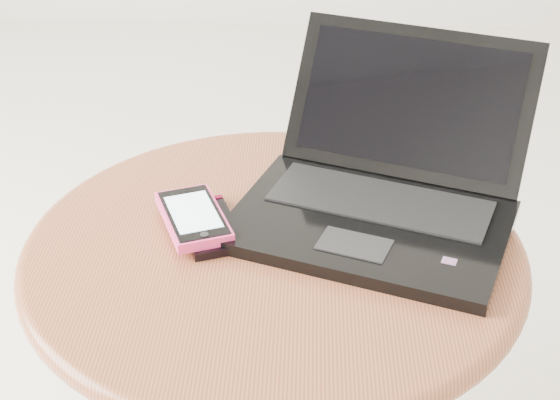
{
  "coord_description": "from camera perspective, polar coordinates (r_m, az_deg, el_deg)",
  "views": [
    {
      "loc": [
        0.12,
        -0.9,
        1.02
      ],
      "look_at": [
        0.09,
        -0.08,
        0.53
      ],
      "focal_mm": 54.94,
      "sensor_mm": 36.0,
      "label": 1
    }
  ],
  "objects": [
    {
      "name": "table",
      "position": [
        1.06,
        -0.42,
        -7.28
      ],
      "size": [
        0.59,
        0.59,
        0.47
      ],
      "color": "#56321B",
      "rests_on": "ground"
    },
    {
      "name": "phone_pink",
      "position": [
        1.01,
        -5.79,
        -1.13
      ],
      "size": [
        0.11,
        0.14,
        0.01
      ],
      "color": "#FF3B7E",
      "rests_on": "phone_black"
    },
    {
      "name": "phone_black",
      "position": [
        1.02,
        -4.76,
        -1.77
      ],
      "size": [
        0.1,
        0.13,
        0.01
      ],
      "color": "black",
      "rests_on": "table"
    },
    {
      "name": "laptop",
      "position": [
        1.04,
        6.78,
        0.83
      ],
      "size": [
        0.41,
        0.41,
        0.18
      ],
      "color": "black",
      "rests_on": "table"
    }
  ]
}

